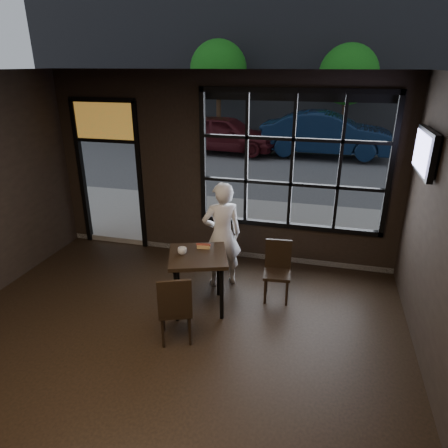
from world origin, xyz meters
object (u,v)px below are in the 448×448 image
(chair_near, at_px, (175,306))
(man, at_px, (222,235))
(navy_car, at_px, (327,134))
(cafe_table, at_px, (199,281))

(chair_near, bearing_deg, man, -120.35)
(man, relative_size, navy_car, 0.35)
(chair_near, distance_m, navy_car, 11.44)
(cafe_table, xyz_separation_m, man, (0.15, 0.74, 0.41))
(cafe_table, xyz_separation_m, navy_car, (1.54, 10.58, 0.46))
(cafe_table, xyz_separation_m, chair_near, (-0.07, -0.74, 0.05))
(man, height_order, navy_car, man)
(cafe_table, bearing_deg, chair_near, -114.13)
(cafe_table, relative_size, man, 0.51)
(man, bearing_deg, navy_car, -125.61)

